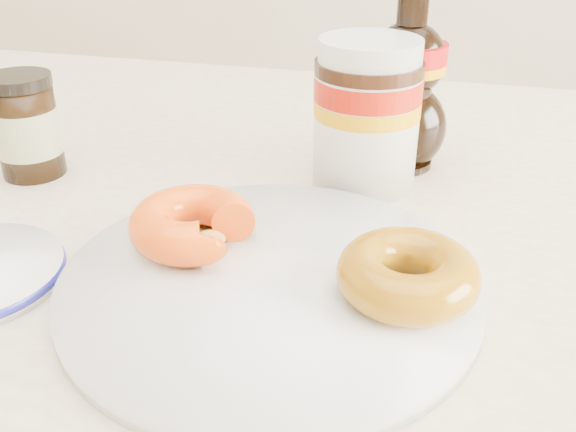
% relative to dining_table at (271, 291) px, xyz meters
% --- Properties ---
extents(dining_table, '(1.40, 0.90, 0.75)m').
position_rel_dining_table_xyz_m(dining_table, '(0.00, 0.00, 0.00)').
color(dining_table, '#FFE6C2').
rests_on(dining_table, ground).
extents(plate, '(0.29, 0.29, 0.01)m').
position_rel_dining_table_xyz_m(plate, '(0.03, -0.12, 0.09)').
color(plate, white).
rests_on(plate, dining_table).
extents(donut_bitten, '(0.12, 0.12, 0.03)m').
position_rel_dining_table_xyz_m(donut_bitten, '(-0.03, -0.09, 0.11)').
color(donut_bitten, '#F24B0D').
rests_on(donut_bitten, plate).
extents(donut_whole, '(0.12, 0.12, 0.03)m').
position_rel_dining_table_xyz_m(donut_whole, '(0.13, -0.12, 0.11)').
color(donut_whole, '#9E670A').
rests_on(donut_whole, plate).
extents(nutella_jar, '(0.10, 0.10, 0.14)m').
position_rel_dining_table_xyz_m(nutella_jar, '(0.07, 0.08, 0.16)').
color(nutella_jar, white).
rests_on(nutella_jar, dining_table).
extents(syrup_bottle, '(0.09, 0.08, 0.17)m').
position_rel_dining_table_xyz_m(syrup_bottle, '(0.10, 0.13, 0.17)').
color(syrup_bottle, black).
rests_on(syrup_bottle, dining_table).
extents(dark_jar, '(0.06, 0.06, 0.10)m').
position_rel_dining_table_xyz_m(dark_jar, '(-0.25, 0.02, 0.13)').
color(dark_jar, black).
rests_on(dark_jar, dining_table).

